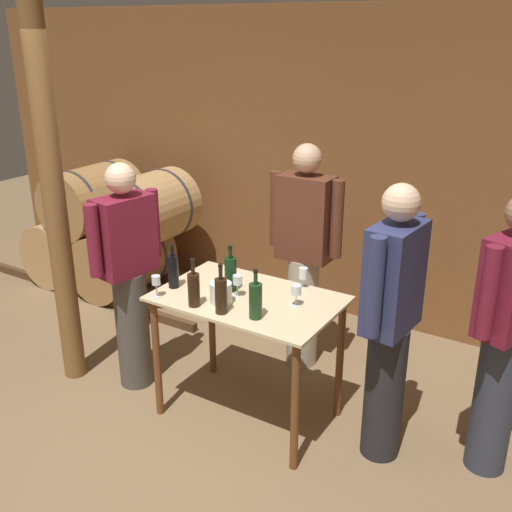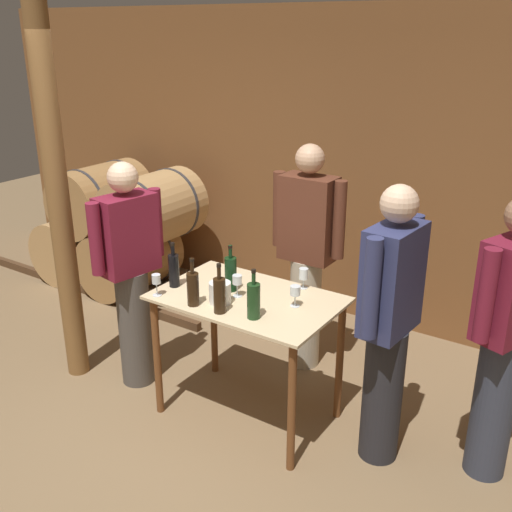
# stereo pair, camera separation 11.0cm
# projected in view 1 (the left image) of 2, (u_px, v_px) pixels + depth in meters

# --- Properties ---
(ground_plane) EXTENTS (14.00, 14.00, 0.00)m
(ground_plane) POSITION_uv_depth(u_px,v_px,m) (155.00, 465.00, 3.67)
(ground_plane) COLOR brown
(back_wall) EXTENTS (8.40, 0.05, 2.70)m
(back_wall) POSITION_uv_depth(u_px,v_px,m) (340.00, 169.00, 5.22)
(back_wall) COLOR brown
(back_wall) RESTS_ON ground_plane
(barrel_rack) EXTENTS (3.00, 0.87, 1.25)m
(barrel_rack) POSITION_uv_depth(u_px,v_px,m) (108.00, 230.00, 5.97)
(barrel_rack) COLOR #4C331E
(barrel_rack) RESTS_ON ground_plane
(tasting_table) EXTENTS (1.17, 0.75, 0.89)m
(tasting_table) POSITION_uv_depth(u_px,v_px,m) (248.00, 319.00, 3.90)
(tasting_table) COLOR beige
(tasting_table) RESTS_ON ground_plane
(wooden_post) EXTENTS (0.16, 0.16, 2.70)m
(wooden_post) POSITION_uv_depth(u_px,v_px,m) (55.00, 206.00, 4.15)
(wooden_post) COLOR brown
(wooden_post) RESTS_ON ground_plane
(wine_bottle_far_left) EXTENTS (0.07, 0.07, 0.31)m
(wine_bottle_far_left) POSITION_uv_depth(u_px,v_px,m) (173.00, 270.00, 3.94)
(wine_bottle_far_left) COLOR black
(wine_bottle_far_left) RESTS_ON tasting_table
(wine_bottle_left) EXTENTS (0.08, 0.08, 0.31)m
(wine_bottle_left) POSITION_uv_depth(u_px,v_px,m) (194.00, 289.00, 3.68)
(wine_bottle_left) COLOR black
(wine_bottle_left) RESTS_ON tasting_table
(wine_bottle_center) EXTENTS (0.08, 0.08, 0.31)m
(wine_bottle_center) POSITION_uv_depth(u_px,v_px,m) (231.00, 273.00, 3.89)
(wine_bottle_center) COLOR black
(wine_bottle_center) RESTS_ON tasting_table
(wine_bottle_right) EXTENTS (0.08, 0.08, 0.32)m
(wine_bottle_right) POSITION_uv_depth(u_px,v_px,m) (221.00, 295.00, 3.59)
(wine_bottle_right) COLOR black
(wine_bottle_right) RESTS_ON tasting_table
(wine_bottle_far_right) EXTENTS (0.08, 0.08, 0.31)m
(wine_bottle_far_right) POSITION_uv_depth(u_px,v_px,m) (256.00, 300.00, 3.53)
(wine_bottle_far_right) COLOR #193819
(wine_bottle_far_right) RESTS_ON tasting_table
(wine_glass_near_left) EXTENTS (0.06, 0.06, 0.15)m
(wine_glass_near_left) POSITION_uv_depth(u_px,v_px,m) (156.00, 282.00, 3.81)
(wine_glass_near_left) COLOR silver
(wine_glass_near_left) RESTS_ON tasting_table
(wine_glass_near_center) EXTENTS (0.06, 0.06, 0.15)m
(wine_glass_near_center) POSITION_uv_depth(u_px,v_px,m) (238.00, 281.00, 3.81)
(wine_glass_near_center) COLOR silver
(wine_glass_near_center) RESTS_ON tasting_table
(wine_glass_near_right) EXTENTS (0.06, 0.06, 0.14)m
(wine_glass_near_right) POSITION_uv_depth(u_px,v_px,m) (303.00, 274.00, 3.95)
(wine_glass_near_right) COLOR silver
(wine_glass_near_right) RESTS_ON tasting_table
(wine_glass_far_side) EXTENTS (0.06, 0.06, 0.14)m
(wine_glass_far_side) POSITION_uv_depth(u_px,v_px,m) (296.00, 291.00, 3.69)
(wine_glass_far_side) COLOR silver
(wine_glass_far_side) RESTS_ON tasting_table
(ice_bucket) EXTENTS (0.14, 0.14, 0.14)m
(ice_bucket) POSITION_uv_depth(u_px,v_px,m) (221.00, 293.00, 3.73)
(ice_bucket) COLOR white
(ice_bucket) RESTS_ON tasting_table
(person_host) EXTENTS (0.34, 0.56, 1.72)m
(person_host) POSITION_uv_depth(u_px,v_px,m) (506.00, 333.00, 3.35)
(person_host) COLOR #333847
(person_host) RESTS_ON ground_plane
(person_visitor_with_scarf) EXTENTS (0.25, 0.59, 1.74)m
(person_visitor_with_scarf) POSITION_uv_depth(u_px,v_px,m) (390.00, 321.00, 3.46)
(person_visitor_with_scarf) COLOR #232328
(person_visitor_with_scarf) RESTS_ON ground_plane
(person_visitor_bearded) EXTENTS (0.29, 0.58, 1.68)m
(person_visitor_bearded) POSITION_uv_depth(u_px,v_px,m) (128.00, 274.00, 4.21)
(person_visitor_bearded) COLOR #4C4742
(person_visitor_bearded) RESTS_ON ground_plane
(person_visitor_near_door) EXTENTS (0.59, 0.24, 1.75)m
(person_visitor_near_door) POSITION_uv_depth(u_px,v_px,m) (304.00, 253.00, 4.47)
(person_visitor_near_door) COLOR #B7AD93
(person_visitor_near_door) RESTS_ON ground_plane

